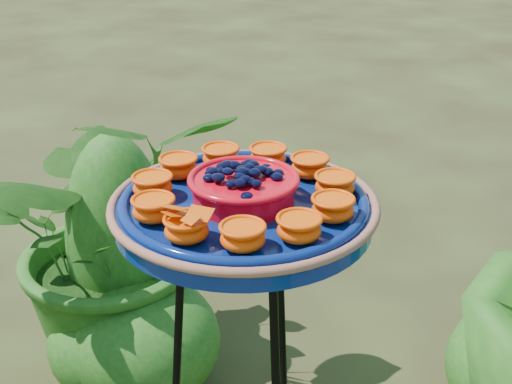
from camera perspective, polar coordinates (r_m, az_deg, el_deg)
tripod_stand at (r=1.30m, az=-0.87°, el=-14.83°), size 0.33×0.33×0.80m
feeder_dish at (r=1.11m, az=-0.99°, el=-0.88°), size 0.45×0.45×0.09m
shrub_back_left at (r=1.97m, az=-10.97°, el=-3.01°), size 0.96×0.94×0.81m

